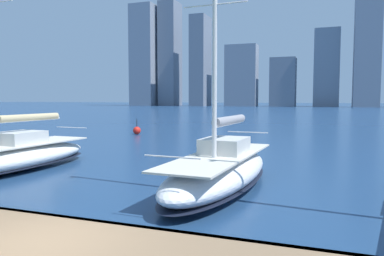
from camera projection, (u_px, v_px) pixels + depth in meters
dock_pier at (46, 242)px, 7.01m from camera, size 28.00×2.80×0.60m
city_skyline at (303, 59)px, 153.84m from camera, size 166.56×22.91×54.20m
sailboat_grey at (220, 170)px, 13.35m from camera, size 2.87×8.69×9.70m
sailboat_tan at (11, 156)px, 16.67m from camera, size 2.99×9.19×11.19m
channel_buoy at (137, 130)px, 33.91m from camera, size 0.70×0.70×1.40m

